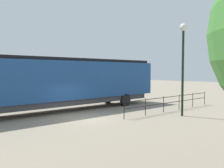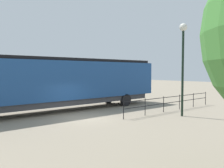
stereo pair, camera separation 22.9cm
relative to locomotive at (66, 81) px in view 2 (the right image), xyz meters
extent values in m
plane|color=gray|center=(3.58, -0.77, -2.37)|extent=(120.00, 120.00, 0.00)
cube|color=navy|center=(0.00, -0.62, 0.13)|extent=(2.85, 18.84, 2.99)
cube|color=black|center=(0.00, 7.40, -0.32)|extent=(2.73, 2.81, 2.10)
cube|color=black|center=(0.00, -0.62, 1.74)|extent=(2.56, 18.09, 0.24)
cube|color=#38383D|center=(0.00, -0.62, -1.60)|extent=(2.56, 17.33, 0.45)
cylinder|color=black|center=(-1.27, 5.41, -1.82)|extent=(0.30, 1.10, 1.10)
cylinder|color=black|center=(1.27, 5.41, -1.82)|extent=(0.30, 1.10, 1.10)
cylinder|color=black|center=(7.51, 5.00, 0.68)|extent=(0.16, 0.16, 6.11)
sphere|color=silver|center=(7.51, 5.00, 3.90)|extent=(0.54, 0.54, 0.54)
cube|color=black|center=(5.63, 6.40, -1.23)|extent=(0.04, 10.70, 0.04)
cube|color=black|center=(5.63, 6.40, -1.69)|extent=(0.04, 10.70, 0.04)
cylinder|color=black|center=(5.63, 1.05, -1.75)|extent=(0.05, 0.05, 1.24)
cylinder|color=black|center=(5.63, 3.19, -1.75)|extent=(0.05, 0.05, 1.24)
cylinder|color=black|center=(5.63, 5.33, -1.75)|extent=(0.05, 0.05, 1.24)
cylinder|color=black|center=(5.63, 7.47, -1.75)|extent=(0.05, 0.05, 1.24)
cylinder|color=black|center=(5.63, 9.61, -1.75)|extent=(0.05, 0.05, 1.24)
cylinder|color=black|center=(5.63, 11.75, -1.75)|extent=(0.05, 0.05, 1.24)
camera|label=1|loc=(17.07, -9.98, 0.82)|focal=38.64mm
camera|label=2|loc=(17.22, -9.81, 0.82)|focal=38.64mm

